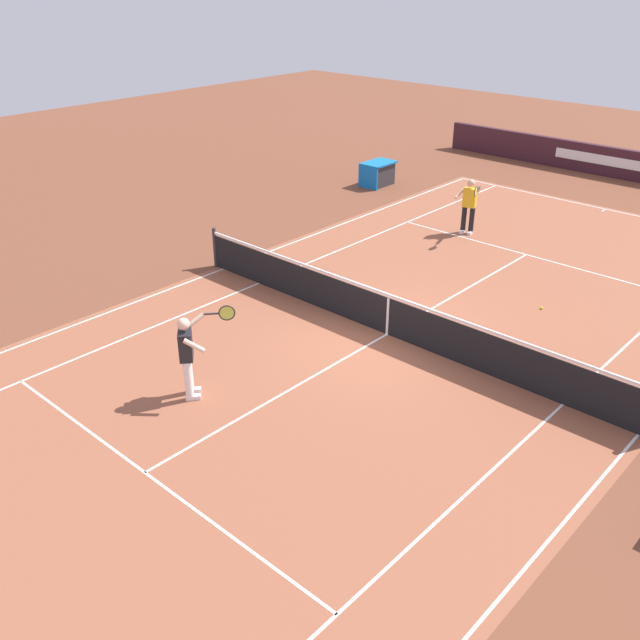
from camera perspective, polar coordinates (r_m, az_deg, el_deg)
name	(u,v)px	position (r m, az deg, el deg)	size (l,w,h in m)	color
ground_plane	(387,334)	(15.65, 5.44, -1.15)	(60.00, 60.00, 0.00)	brown
court_slab	(387,334)	(15.65, 5.44, -1.14)	(24.20, 11.40, 0.00)	#935138
court_line_markings	(387,334)	(15.65, 5.44, -1.13)	(23.85, 11.05, 0.01)	white
tennis_net	(388,314)	(15.42, 5.52, 0.46)	(0.10, 11.70, 1.08)	#2D2D33
tennis_player_near	(188,353)	(13.19, -10.59, -2.63)	(1.16, 0.75, 1.70)	white
tennis_player_far	(469,204)	(21.67, 11.97, 9.19)	(0.97, 0.88, 1.70)	black
tennis_ball	(542,308)	(17.49, 17.47, 0.94)	(0.07, 0.07, 0.07)	#CCE01E
equipment_cart_tarped	(378,173)	(26.35, 4.69, 11.71)	(1.25, 0.84, 0.85)	#2D2D33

